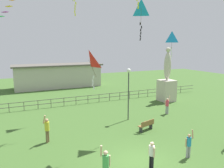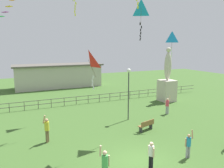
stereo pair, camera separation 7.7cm
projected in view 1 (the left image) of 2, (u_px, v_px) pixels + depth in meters
The scene contains 14 objects.
ground_plane at pixel (138, 163), 12.73m from camera, with size 80.00×80.00×0.00m, color #3D6028.
statue_monument at pixel (167, 85), 26.73m from camera, with size 1.75×1.75×6.51m.
lamppost at pixel (129, 83), 19.61m from camera, with size 0.36×0.36×4.72m.
park_bench at pixel (147, 125), 17.53m from camera, with size 1.55×0.80×0.85m.
person_0 at pixel (189, 144), 13.18m from camera, with size 0.45×0.32×1.76m.
person_1 at pixel (167, 105), 21.69m from camera, with size 0.40×0.44×1.89m.
person_2 at pixel (106, 164), 10.73m from camera, with size 0.51×0.31×1.98m.
person_3 at pixel (152, 154), 11.92m from camera, with size 0.30×0.48×1.59m.
person_5 at pixel (47, 128), 15.26m from camera, with size 0.48×0.46×2.04m.
kite_2 at pixel (89, 61), 12.93m from camera, with size 0.88×0.91×2.36m.
kite_3 at pixel (141, 9), 15.72m from camera, with size 0.99×0.86×2.88m.
kite_4 at pixel (172, 38), 18.65m from camera, with size 0.80×0.68×2.18m.
waterfront_railing at pixel (71, 100), 24.99m from camera, with size 36.05×0.06×0.95m.
pavilion_building at pixel (58, 76), 35.91m from camera, with size 13.98×4.82×3.74m.
Camera 1 is at (-6.29, -10.04, 6.69)m, focal length 35.28 mm.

